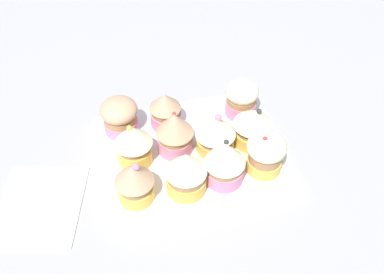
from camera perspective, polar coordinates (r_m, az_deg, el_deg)
ground_plane at (r=74.49cm, az=0.00°, el=-3.01°), size 180.00×180.00×3.00cm
baking_tray at (r=72.90cm, az=0.00°, el=-1.94°), size 29.92×23.22×1.20cm
cupcake_0 at (r=64.05cm, az=-7.42°, el=-5.70°), size 5.77×5.77×7.50cm
cupcake_1 at (r=64.38cm, az=-0.76°, el=-4.51°), size 6.16×6.16×7.79cm
cupcake_2 at (r=65.74cm, az=4.25°, el=-3.17°), size 6.22×6.22×8.07cm
cupcake_3 at (r=68.02cm, az=9.50°, el=-1.99°), size 6.06×6.06×7.35cm
cupcake_4 at (r=68.56cm, az=-7.56°, el=-0.82°), size 5.97×5.97×7.86cm
cupcake_5 at (r=69.51cm, az=-2.24°, el=0.68°), size 6.04×6.04×8.14cm
cupcake_6 at (r=70.29cm, az=3.04°, el=0.38°), size 6.57×6.57×6.82cm
cupcake_7 at (r=71.70cm, az=7.88°, el=1.46°), size 6.51×6.51×7.36cm
cupcake_8 at (r=74.16cm, az=-9.32°, el=2.73°), size 6.19×6.19×6.44cm
cupcake_9 at (r=74.28cm, az=-3.46°, el=3.54°), size 5.33×5.33×6.73cm
cupcake_10 at (r=76.64cm, az=6.41°, el=5.05°), size 5.64×5.64×6.91cm
napkin at (r=70.57cm, az=-18.98°, el=-8.26°), size 15.45×17.07×0.60cm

